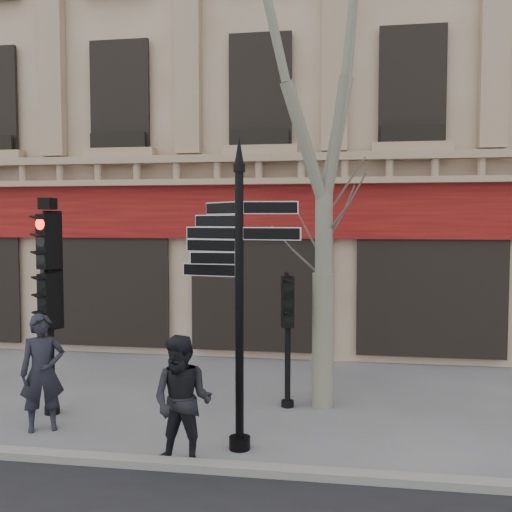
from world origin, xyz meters
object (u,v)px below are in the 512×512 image
at_px(fingerpost, 239,241).
at_px(pedestrian_a, 42,372).
at_px(pedestrian_b, 182,402).
at_px(plane_tree, 325,36).
at_px(traffic_signal_main, 49,279).
at_px(traffic_signal_secondary, 288,316).

xyz_separation_m(fingerpost, pedestrian_a, (-3.27, 0.28, -2.14)).
relative_size(fingerpost, pedestrian_b, 2.53).
bearing_deg(fingerpost, plane_tree, 81.85).
bearing_deg(plane_tree, traffic_signal_main, -166.48).
relative_size(traffic_signal_secondary, plane_tree, 0.25).
height_order(traffic_signal_main, pedestrian_b, traffic_signal_main).
xyz_separation_m(traffic_signal_main, pedestrian_a, (0.26, -0.74, -1.43)).
distance_m(traffic_signal_main, traffic_signal_secondary, 4.22).
distance_m(traffic_signal_secondary, plane_tree, 4.99).
xyz_separation_m(fingerpost, plane_tree, (1.14, 2.14, 3.53)).
bearing_deg(pedestrian_b, pedestrian_a, 166.35).
relative_size(pedestrian_a, pedestrian_b, 1.04).
bearing_deg(traffic_signal_secondary, traffic_signal_main, -178.39).
bearing_deg(pedestrian_b, fingerpost, 53.99).
bearing_deg(pedestrian_a, plane_tree, -7.96).
distance_m(traffic_signal_main, pedestrian_a, 1.64).
height_order(plane_tree, pedestrian_a, plane_tree).
relative_size(fingerpost, pedestrian_a, 2.43).
distance_m(traffic_signal_secondary, pedestrian_b, 3.07).
relative_size(fingerpost, traffic_signal_main, 1.22).
bearing_deg(pedestrian_b, traffic_signal_main, 155.92).
xyz_separation_m(traffic_signal_main, plane_tree, (4.66, 1.12, 4.23)).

